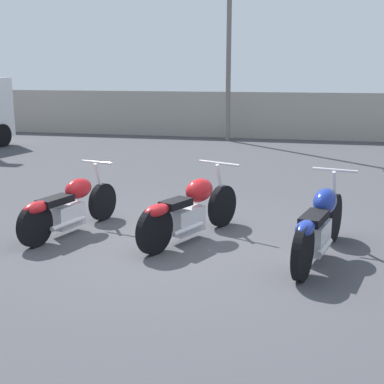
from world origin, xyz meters
The scene contains 5 objects.
ground_plane centered at (0.00, 0.00, 0.00)m, with size 60.00×60.00×0.00m, color #424247.
fence_back centered at (0.00, 11.83, 0.79)m, with size 40.00×0.04×1.58m.
motorcycle_slot_0 centered at (-1.76, 0.17, 0.40)m, with size 0.77×2.01×0.95m.
motorcycle_slot_1 centered at (0.00, 0.27, 0.43)m, with size 1.07×2.05×0.99m.
motorcycle_slot_2 centered at (1.73, -0.14, 0.45)m, with size 0.78×2.21×1.02m.
Camera 1 is at (1.63, -6.64, 2.29)m, focal length 50.00 mm.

